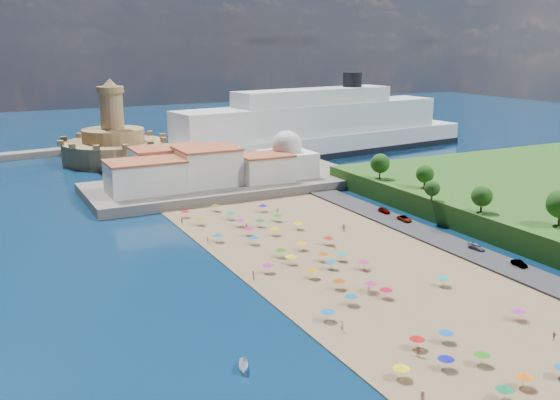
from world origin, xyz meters
TOP-DOWN VIEW (x-y plane):
  - ground at (0.00, 0.00)m, footprint 700.00×700.00m
  - terrace at (10.00, 73.00)m, footprint 90.00×36.00m
  - jetty at (-12.00, 108.00)m, footprint 18.00×70.00m
  - waterfront_buildings at (-3.05, 73.64)m, footprint 57.00×29.00m
  - domed_building at (30.00, 71.00)m, footprint 16.00×16.00m
  - fortress at (-12.00, 138.00)m, footprint 40.00×40.00m
  - cruise_ship at (65.18, 114.03)m, footprint 155.55×42.48m
  - beach_parasols at (-1.32, -9.11)m, footprint 32.29×118.11m
  - beachgoers at (-2.34, -0.64)m, footprint 35.45×94.14m
  - parked_cars at (36.00, -0.73)m, footprint 2.54×68.50m
  - hillside_trees at (48.62, -6.29)m, footprint 15.76×107.76m

SIDE VIEW (x-z plane):
  - ground at x=0.00m, z-range 0.00..0.00m
  - beachgoers at x=-2.34m, z-range 0.19..2.07m
  - jetty at x=-12.00m, z-range 0.00..2.40m
  - parked_cars at x=36.00m, z-range 0.63..2.08m
  - terrace at x=10.00m, z-range 0.00..3.00m
  - beach_parasols at x=-1.32m, z-range 1.05..3.25m
  - fortress at x=-12.00m, z-range -9.52..22.88m
  - waterfront_buildings at x=-3.05m, z-range 2.38..13.38m
  - domed_building at x=30.00m, z-range 1.47..16.47m
  - cruise_ship at x=65.18m, z-range -6.86..26.78m
  - hillside_trees at x=48.62m, z-range 6.14..14.37m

